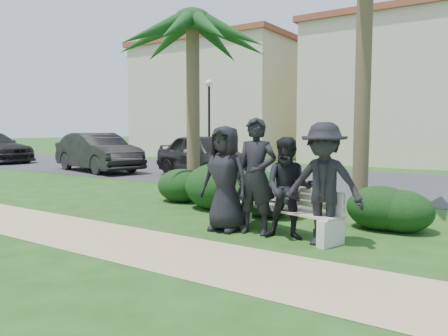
% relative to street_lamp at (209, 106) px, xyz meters
% --- Properties ---
extents(ground, '(160.00, 160.00, 0.00)m').
position_rel_street_lamp_xyz_m(ground, '(9.00, -12.00, -2.94)').
color(ground, '#214213').
rests_on(ground, ground).
extents(footpath, '(30.00, 1.60, 0.01)m').
position_rel_street_lamp_xyz_m(footpath, '(9.00, -13.80, -2.94)').
color(footpath, tan).
rests_on(footpath, ground).
extents(asphalt_street, '(160.00, 8.00, 0.01)m').
position_rel_street_lamp_xyz_m(asphalt_street, '(9.00, -4.00, -2.94)').
color(asphalt_street, '#2D2D30').
rests_on(asphalt_street, ground).
extents(stucco_bldg_left, '(10.40, 8.40, 7.30)m').
position_rel_street_lamp_xyz_m(stucco_bldg_left, '(-3.00, 6.00, 0.72)').
color(stucco_bldg_left, beige).
rests_on(stucco_bldg_left, ground).
extents(stucco_bldg_right, '(8.40, 8.40, 7.30)m').
position_rel_street_lamp_xyz_m(stucco_bldg_right, '(8.00, 6.00, 0.72)').
color(stucco_bldg_right, beige).
rests_on(stucco_bldg_right, ground).
extents(street_lamp, '(0.36, 0.36, 4.29)m').
position_rel_street_lamp_xyz_m(street_lamp, '(0.00, 0.00, 0.00)').
color(street_lamp, black).
rests_on(street_lamp, ground).
extents(park_bench, '(2.30, 1.09, 0.76)m').
position_rel_street_lamp_xyz_m(park_bench, '(10.10, -11.92, -2.60)').
color(park_bench, '#A99D8D').
rests_on(park_bench, ground).
extents(man_a, '(0.89, 0.59, 1.79)m').
position_rel_street_lamp_xyz_m(man_a, '(9.23, -12.29, -2.05)').
color(man_a, black).
rests_on(man_a, ground).
extents(man_b, '(0.76, 0.56, 1.92)m').
position_rel_street_lamp_xyz_m(man_b, '(9.77, -12.20, -1.98)').
color(man_b, black).
rests_on(man_b, ground).
extents(man_c, '(0.92, 0.80, 1.61)m').
position_rel_street_lamp_xyz_m(man_c, '(10.36, -12.20, -2.14)').
color(man_c, black).
rests_on(man_c, ground).
extents(man_d, '(1.26, 0.82, 1.83)m').
position_rel_street_lamp_xyz_m(man_d, '(10.95, -12.25, -2.03)').
color(man_d, black).
rests_on(man_d, ground).
extents(hedge_a, '(1.24, 1.03, 0.81)m').
position_rel_street_lamp_xyz_m(hedge_a, '(6.66, -10.34, -2.54)').
color(hedge_a, black).
rests_on(hedge_a, ground).
extents(hedge_b, '(1.59, 1.32, 1.04)m').
position_rel_street_lamp_xyz_m(hedge_b, '(7.98, -10.66, -2.42)').
color(hedge_b, black).
rests_on(hedge_b, ground).
extents(hedge_d, '(1.41, 1.17, 0.92)m').
position_rel_street_lamp_xyz_m(hedge_d, '(9.19, -10.76, -2.48)').
color(hedge_d, black).
rests_on(hedge_d, ground).
extents(hedge_e, '(1.19, 0.98, 0.77)m').
position_rel_street_lamp_xyz_m(hedge_e, '(11.40, -10.66, -2.56)').
color(hedge_e, black).
rests_on(hedge_e, ground).
extents(hedge_f, '(1.12, 0.92, 0.73)m').
position_rel_street_lamp_xyz_m(hedge_f, '(11.70, -10.66, -2.58)').
color(hedge_f, black).
rests_on(hedge_f, ground).
extents(palm_left, '(3.00, 3.00, 5.21)m').
position_rel_street_lamp_xyz_m(palm_left, '(6.77, -10.01, 1.31)').
color(palm_left, brown).
rests_on(palm_left, ground).
extents(car_a, '(5.03, 3.33, 1.59)m').
position_rel_street_lamp_xyz_m(car_a, '(4.28, -6.05, -2.15)').
color(car_a, black).
rests_on(car_a, ground).
extents(car_b, '(5.06, 2.74, 1.58)m').
position_rel_street_lamp_xyz_m(car_b, '(-1.00, -6.42, -2.15)').
color(car_b, black).
rests_on(car_b, ground).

